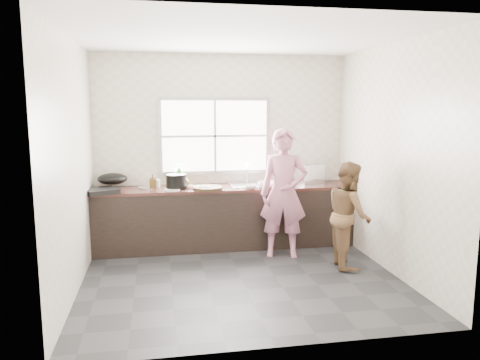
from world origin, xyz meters
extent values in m
cube|color=#262628|center=(0.00, 0.00, -0.01)|extent=(3.60, 3.20, 0.01)
cube|color=silver|center=(0.00, 0.00, 2.71)|extent=(3.60, 3.20, 0.01)
cube|color=beige|center=(0.00, 1.60, 1.35)|extent=(3.60, 0.01, 2.70)
cube|color=silver|center=(-1.80, 0.00, 1.35)|extent=(0.01, 3.20, 2.70)
cube|color=beige|center=(1.80, 0.00, 1.35)|extent=(0.01, 3.20, 2.70)
cube|color=silver|center=(0.00, -1.60, 1.35)|extent=(3.60, 0.01, 2.70)
cube|color=black|center=(0.00, 1.29, 0.41)|extent=(3.60, 0.62, 0.82)
cube|color=#361B16|center=(0.00, 1.29, 0.84)|extent=(3.60, 0.64, 0.04)
cube|color=silver|center=(0.35, 1.29, 0.86)|extent=(0.55, 0.45, 0.02)
cylinder|color=silver|center=(0.35, 1.49, 1.01)|extent=(0.02, 0.02, 0.30)
cube|color=#9EA0A5|center=(-0.10, 1.59, 1.55)|extent=(1.60, 0.05, 1.10)
cube|color=white|center=(-0.10, 1.57, 1.55)|extent=(1.50, 0.01, 1.00)
imported|color=#C0738E|center=(0.70, 0.74, 0.79)|extent=(0.65, 0.51, 1.58)
imported|color=brown|center=(1.39, 0.21, 0.65)|extent=(0.57, 0.70, 1.31)
cylinder|color=black|center=(-0.26, 1.10, 0.88)|extent=(0.40, 0.40, 0.04)
cube|color=silver|center=(-0.45, 1.21, 0.90)|extent=(0.18, 0.10, 0.01)
imported|color=silver|center=(-0.32, 1.08, 0.88)|extent=(0.21, 0.21, 0.05)
imported|color=white|center=(0.56, 1.11, 0.89)|extent=(0.27, 0.27, 0.07)
imported|color=silver|center=(0.32, 1.08, 0.89)|extent=(0.26, 0.26, 0.06)
cylinder|color=black|center=(-0.68, 1.23, 0.96)|extent=(0.36, 0.36, 0.20)
cylinder|color=white|center=(-0.74, 1.12, 0.87)|extent=(0.25, 0.25, 0.02)
imported|color=green|center=(-0.62, 1.49, 1.01)|extent=(0.13, 0.13, 0.30)
imported|color=#483212|center=(-0.99, 1.29, 0.95)|extent=(0.08, 0.08, 0.18)
imported|color=#513914|center=(-0.57, 1.32, 0.95)|extent=(0.16, 0.16, 0.18)
cylinder|color=silver|center=(-0.93, 1.39, 0.92)|extent=(0.09, 0.09, 0.11)
cube|color=black|center=(-1.65, 1.08, 0.89)|extent=(0.51, 0.51, 0.06)
ellipsoid|color=black|center=(-1.53, 1.40, 1.00)|extent=(0.45, 0.45, 0.15)
cube|color=silver|center=(1.24, 1.35, 1.00)|extent=(0.44, 0.37, 0.28)
cylinder|color=#BBBCC2|center=(-1.05, 1.34, 0.87)|extent=(0.32, 0.32, 0.01)
cylinder|color=silver|center=(-1.08, 1.39, 0.87)|extent=(0.32, 0.32, 0.01)
camera|label=1|loc=(-0.92, -5.09, 1.97)|focal=35.00mm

